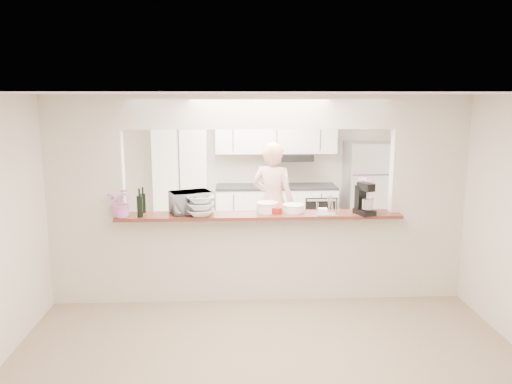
{
  "coord_description": "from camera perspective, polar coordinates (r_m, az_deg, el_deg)",
  "views": [
    {
      "loc": [
        -0.33,
        -5.87,
        2.47
      ],
      "look_at": [
        -0.02,
        0.3,
        1.29
      ],
      "focal_mm": 35.0,
      "sensor_mm": 36.0,
      "label": 1
    }
  ],
  "objects": [
    {
      "name": "red_bowl",
      "position": [
        6.02,
        2.28,
        -2.08
      ],
      "size": [
        0.16,
        0.16,
        0.07
      ],
      "primitive_type": "cylinder",
      "color": "maroon",
      "rests_on": "bar_counter"
    },
    {
      "name": "partition",
      "position": [
        5.96,
        0.37,
        1.29
      ],
      "size": [
        5.0,
        0.15,
        2.5
      ],
      "color": "beige",
      "rests_on": "floor"
    },
    {
      "name": "refrigerator",
      "position": [
        8.99,
        12.55,
        0.19
      ],
      "size": [
        0.75,
        0.7,
        1.7
      ],
      "primitive_type": "cube",
      "color": "#BCBBC1",
      "rests_on": "floor"
    },
    {
      "name": "toaster_oven",
      "position": [
        6.07,
        -7.49,
        -1.15
      ],
      "size": [
        0.56,
        0.47,
        0.26
      ],
      "primitive_type": "imported",
      "rotation": [
        0.0,
        0.0,
        0.38
      ],
      "color": "#ABABB0",
      "rests_on": "bar_counter"
    },
    {
      "name": "utensil_caddy",
      "position": [
        5.97,
        8.13,
        -1.67
      ],
      "size": [
        0.26,
        0.16,
        0.24
      ],
      "color": "silver",
      "rests_on": "bar_counter"
    },
    {
      "name": "plate_stack_a",
      "position": [
        6.06,
        1.29,
        -1.75
      ],
      "size": [
        0.26,
        0.26,
        0.12
      ],
      "color": "white",
      "rests_on": "bar_counter"
    },
    {
      "name": "floor",
      "position": [
        6.38,
        0.35,
        -11.96
      ],
      "size": [
        6.0,
        6.0,
        0.0
      ],
      "primitive_type": "plane",
      "color": "gray",
      "rests_on": "ground"
    },
    {
      "name": "kitchen_cabinets",
      "position": [
        8.73,
        -1.85,
        0.95
      ],
      "size": [
        3.15,
        0.62,
        2.25
      ],
      "color": "white",
      "rests_on": "floor"
    },
    {
      "name": "tan_bowl",
      "position": [
        6.1,
        0.8,
        -1.9
      ],
      "size": [
        0.16,
        0.16,
        0.07
      ],
      "primitive_type": "cylinder",
      "color": "#C5AA8B",
      "rests_on": "bar_counter"
    },
    {
      "name": "flower_right",
      "position": [
        6.25,
        12.32,
        -0.25
      ],
      "size": [
        0.25,
        0.25,
        0.41
      ],
      "primitive_type": "imported",
      "rotation": [
        0.0,
        0.0,
        0.1
      ],
      "color": "#D975D0",
      "rests_on": "bar_counter"
    },
    {
      "name": "tile_overlay",
      "position": [
        7.83,
        -0.28,
        -7.53
      ],
      "size": [
        5.0,
        2.9,
        0.01
      ],
      "primitive_type": "cube",
      "color": "silver",
      "rests_on": "floor"
    },
    {
      "name": "wine_bottle_a",
      "position": [
        5.95,
        -13.14,
        -1.56
      ],
      "size": [
        0.07,
        0.07,
        0.34
      ],
      "color": "black",
      "rests_on": "bar_counter"
    },
    {
      "name": "bar_counter",
      "position": [
        6.17,
        0.36,
        -7.05
      ],
      "size": [
        3.4,
        0.38,
        1.09
      ],
      "color": "beige",
      "rests_on": "floor"
    },
    {
      "name": "stand_mixer",
      "position": [
        6.07,
        12.26,
        -0.92
      ],
      "size": [
        0.25,
        0.3,
        0.38
      ],
      "color": "black",
      "rests_on": "bar_counter"
    },
    {
      "name": "person",
      "position": [
        7.44,
        1.95,
        -1.3
      ],
      "size": [
        0.79,
        0.69,
        1.82
      ],
      "primitive_type": "imported",
      "rotation": [
        0.0,
        0.0,
        2.67
      ],
      "color": "#DDA390",
      "rests_on": "floor"
    },
    {
      "name": "serving_bowls",
      "position": [
        5.9,
        -6.38,
        -1.6
      ],
      "size": [
        0.36,
        0.36,
        0.24
      ],
      "primitive_type": "imported",
      "rotation": [
        0.0,
        0.0,
        0.14
      ],
      "color": "white",
      "rests_on": "bar_counter"
    },
    {
      "name": "flower_left",
      "position": [
        5.98,
        -15.04,
        -1.13
      ],
      "size": [
        0.4,
        0.38,
        0.36
      ],
      "primitive_type": "imported",
      "rotation": [
        0.0,
        0.0,
        -0.37
      ],
      "color": "pink",
      "rests_on": "bar_counter"
    },
    {
      "name": "wine_bottle_b",
      "position": [
        6.17,
        -12.78,
        -1.21
      ],
      "size": [
        0.06,
        0.06,
        0.32
      ],
      "color": "black",
      "rests_on": "bar_counter"
    },
    {
      "name": "plate_stack_b",
      "position": [
        6.1,
        4.29,
        -1.84
      ],
      "size": [
        0.26,
        0.26,
        0.09
      ],
      "color": "white",
      "rests_on": "bar_counter"
    }
  ]
}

